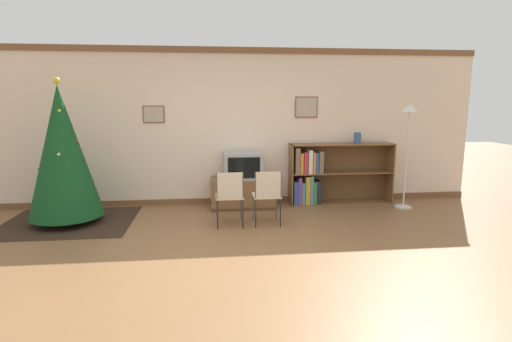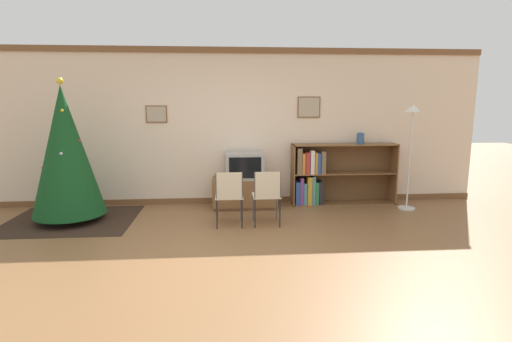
% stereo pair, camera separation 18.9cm
% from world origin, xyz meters
% --- Properties ---
extents(ground_plane, '(24.00, 24.00, 0.00)m').
position_xyz_m(ground_plane, '(0.00, 0.00, 0.00)').
color(ground_plane, brown).
extents(wall_back, '(8.89, 0.11, 2.70)m').
position_xyz_m(wall_back, '(0.00, 2.63, 1.35)').
color(wall_back, beige).
rests_on(wall_back, ground_plane).
extents(area_rug, '(1.90, 1.61, 0.01)m').
position_xyz_m(area_rug, '(-2.44, 1.70, 0.00)').
color(area_rug, '#332319').
rests_on(area_rug, ground_plane).
extents(christmas_tree, '(1.05, 1.05, 2.13)m').
position_xyz_m(christmas_tree, '(-2.44, 1.70, 1.07)').
color(christmas_tree, maroon).
rests_on(christmas_tree, area_rug).
extents(tv_console, '(1.09, 0.56, 0.51)m').
position_xyz_m(tv_console, '(0.24, 2.29, 0.26)').
color(tv_console, brown).
rests_on(tv_console, ground_plane).
extents(television, '(0.64, 0.54, 0.44)m').
position_xyz_m(television, '(0.24, 2.29, 0.73)').
color(television, '#9E9E99').
rests_on(television, tv_console).
extents(folding_chair_left, '(0.40, 0.40, 0.82)m').
position_xyz_m(folding_chair_left, '(-0.03, 1.22, 0.47)').
color(folding_chair_left, beige).
rests_on(folding_chair_left, ground_plane).
extents(folding_chair_right, '(0.40, 0.40, 0.82)m').
position_xyz_m(folding_chair_right, '(0.51, 1.22, 0.47)').
color(folding_chair_right, beige).
rests_on(folding_chair_right, ground_plane).
extents(bookshelf, '(1.83, 0.36, 1.06)m').
position_xyz_m(bookshelf, '(1.65, 2.39, 0.49)').
color(bookshelf, brown).
rests_on(bookshelf, ground_plane).
extents(vase, '(0.13, 0.13, 0.20)m').
position_xyz_m(vase, '(2.27, 2.38, 1.17)').
color(vase, '#335684').
rests_on(vase, bookshelf).
extents(standing_lamp, '(0.28, 0.28, 1.75)m').
position_xyz_m(standing_lamp, '(2.97, 1.95, 1.34)').
color(standing_lamp, silver).
rests_on(standing_lamp, ground_plane).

